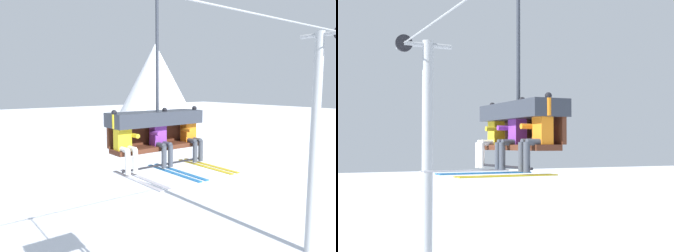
% 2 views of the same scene
% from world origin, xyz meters
% --- Properties ---
extents(lift_tower_near, '(0.36, 1.88, 9.18)m').
position_xyz_m(lift_tower_near, '(-6.61, -0.02, 4.76)').
color(lift_tower_near, '#9EA3A8').
rests_on(lift_tower_near, ground_plane).
extents(chairlift_chair, '(2.23, 0.74, 3.75)m').
position_xyz_m(chairlift_chair, '(1.46, -0.73, 6.10)').
color(chairlift_chair, '#512819').
extents(skier_yellow, '(0.48, 1.70, 1.34)m').
position_xyz_m(skier_yellow, '(0.55, -0.94, 5.79)').
color(skier_yellow, yellow).
extents(skier_purple, '(0.48, 1.70, 1.34)m').
position_xyz_m(skier_purple, '(1.46, -0.94, 5.79)').
color(skier_purple, purple).
extents(skier_orange, '(0.48, 1.70, 1.34)m').
position_xyz_m(skier_orange, '(2.36, -0.94, 5.79)').
color(skier_orange, orange).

